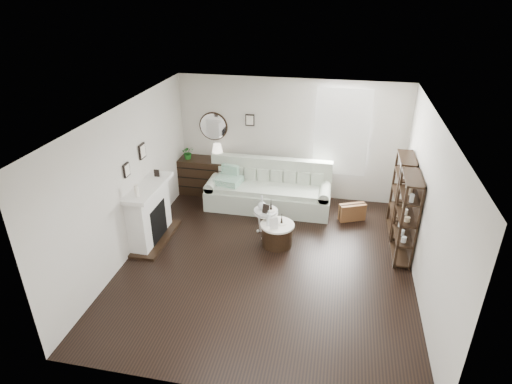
% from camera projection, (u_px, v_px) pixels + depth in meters
% --- Properties ---
extents(room, '(5.50, 5.50, 5.50)m').
position_uv_depth(room, '(324.00, 132.00, 9.17)').
color(room, black).
rests_on(room, ground).
extents(fireplace, '(0.50, 1.40, 1.84)m').
position_uv_depth(fireplace, '(150.00, 215.00, 8.08)').
color(fireplace, white).
rests_on(fireplace, ground).
extents(shelf_unit_far, '(0.30, 0.80, 1.60)m').
position_uv_depth(shelf_unit_far, '(401.00, 195.00, 8.23)').
color(shelf_unit_far, black).
rests_on(shelf_unit_far, ground).
extents(shelf_unit_near, '(0.30, 0.80, 1.60)m').
position_uv_depth(shelf_unit_near, '(406.00, 218.00, 7.44)').
color(shelf_unit_near, black).
rests_on(shelf_unit_near, ground).
extents(sofa, '(2.68, 0.93, 1.04)m').
position_uv_depth(sofa, '(269.00, 192.00, 9.38)').
color(sofa, '#A9B4A1').
rests_on(sofa, ground).
extents(quilt, '(0.63, 0.55, 0.14)m').
position_uv_depth(quilt, '(228.00, 180.00, 9.30)').
color(quilt, '#24846B').
rests_on(quilt, sofa).
extents(suitcase, '(0.57, 0.38, 0.36)m').
position_uv_depth(suitcase, '(352.00, 212.00, 8.91)').
color(suitcase, brown).
rests_on(suitcase, ground).
extents(dresser, '(1.26, 0.54, 0.84)m').
position_uv_depth(dresser, '(203.00, 176.00, 9.98)').
color(dresser, black).
rests_on(dresser, ground).
extents(table_lamp, '(0.27, 0.27, 0.39)m').
position_uv_depth(table_lamp, '(217.00, 152.00, 9.64)').
color(table_lamp, white).
rests_on(table_lamp, dresser).
extents(potted_plant, '(0.35, 0.33, 0.31)m').
position_uv_depth(potted_plant, '(188.00, 153.00, 9.73)').
color(potted_plant, '#1B601B').
rests_on(potted_plant, dresser).
extents(drum_table, '(0.64, 0.64, 0.44)m').
position_uv_depth(drum_table, '(277.00, 234.00, 8.06)').
color(drum_table, black).
rests_on(drum_table, ground).
extents(pedestal_table, '(0.47, 0.47, 0.57)m').
position_uv_depth(pedestal_table, '(266.00, 212.00, 8.21)').
color(pedestal_table, silver).
rests_on(pedestal_table, ground).
extents(eiffel_drum, '(0.11, 0.11, 0.18)m').
position_uv_depth(eiffel_drum, '(282.00, 219.00, 7.95)').
color(eiffel_drum, black).
rests_on(eiffel_drum, drum_table).
extents(bottle_drum, '(0.07, 0.07, 0.31)m').
position_uv_depth(bottle_drum, '(268.00, 218.00, 7.86)').
color(bottle_drum, silver).
rests_on(bottle_drum, drum_table).
extents(card_frame_drum, '(0.17, 0.11, 0.21)m').
position_uv_depth(card_frame_drum, '(274.00, 223.00, 7.78)').
color(card_frame_drum, silver).
rests_on(card_frame_drum, drum_table).
extents(eiffel_ped, '(0.13, 0.13, 0.20)m').
position_uv_depth(eiffel_ped, '(271.00, 205.00, 8.15)').
color(eiffel_ped, black).
rests_on(eiffel_ped, pedestal_table).
extents(flask_ped, '(0.15, 0.15, 0.29)m').
position_uv_depth(flask_ped, '(262.00, 202.00, 8.15)').
color(flask_ped, silver).
rests_on(flask_ped, pedestal_table).
extents(card_frame_ped, '(0.15, 0.10, 0.18)m').
position_uv_depth(card_frame_ped, '(266.00, 209.00, 8.03)').
color(card_frame_ped, black).
rests_on(card_frame_ped, pedestal_table).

